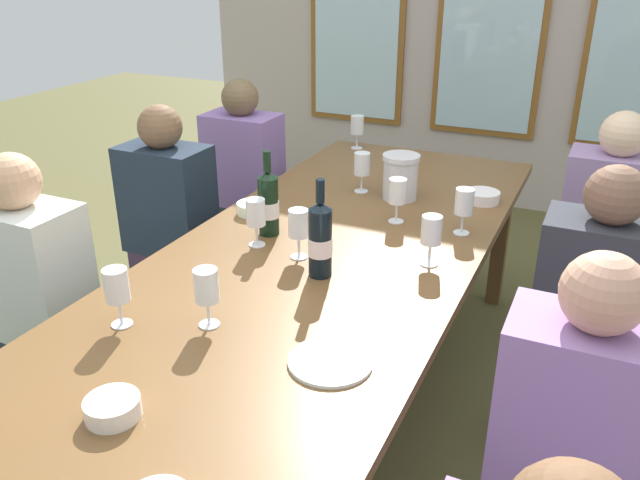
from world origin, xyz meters
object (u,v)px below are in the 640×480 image
Objects in this scene: tasting_bowl_2 at (113,408)px; wine_glass_2 at (299,226)px; seated_person_4 at (245,189)px; metal_pitcher at (400,177)px; dining_table at (309,278)px; seated_person_0 at (39,312)px; wine_bottle_0 at (320,239)px; tasting_bowl_1 at (482,197)px; wine_glass_6 at (397,193)px; wine_glass_5 at (362,166)px; wine_bottle_1 at (268,203)px; wine_glass_1 at (464,203)px; seated_person_3 at (589,332)px; white_plate_0 at (330,361)px; wine_glass_4 at (431,232)px; wine_glass_7 at (206,287)px; seated_person_2 at (171,233)px; wine_glass_8 at (256,213)px; seated_person_1 at (568,465)px; seated_person_5 at (602,244)px; wine_glass_9 at (117,287)px; tasting_bowl_0 at (253,208)px; wine_glass_10 at (357,126)px.

wine_glass_2 reaches higher than tasting_bowl_2.
metal_pitcher is at bearing -18.84° from seated_person_4.
dining_table is 16.56× the size of wine_glass_2.
wine_glass_2 is 0.99m from seated_person_0.
tasting_bowl_1 is at bearing 69.29° from wine_bottle_0.
seated_person_4 is (-1.29, 0.23, -0.24)m from tasting_bowl_1.
seated_person_4 reaches higher than wine_glass_6.
wine_glass_5 is 0.92m from seated_person_4.
seated_person_4 is at bearing 126.25° from wine_bottle_1.
seated_person_3 reaches higher than wine_glass_1.
white_plate_0 is 1.73× the size of tasting_bowl_2.
white_plate_0 is at bearing -50.52° from wine_bottle_1.
wine_glass_4 is 0.16× the size of seated_person_4.
wine_glass_1 is 0.16× the size of seated_person_0.
dining_table is 2.60× the size of seated_person_3.
white_plate_0 is at bearing -58.94° from dining_table.
dining_table is 0.64m from wine_glass_1.
seated_person_3 reaches higher than wine_glass_6.
metal_pitcher is 1.33× the size of tasting_bowl_1.
tasting_bowl_1 and tasting_bowl_2 have the same top height.
wine_bottle_0 is 0.44m from wine_glass_7.
seated_person_2 and seated_person_3 have the same top height.
seated_person_4 is (-0.81, 1.52, -0.34)m from wine_glass_7.
wine_glass_8 is 0.16× the size of seated_person_1.
tasting_bowl_1 is (0.33, 0.10, -0.07)m from metal_pitcher.
wine_glass_7 is 1.88m from seated_person_5.
wine_glass_7 is at bearing -110.68° from tasting_bowl_1.
seated_person_5 is at bearing 60.82° from wine_glass_4.
seated_person_0 reaches higher than wine_glass_8.
wine_glass_2 is at bearing 143.99° from wine_bottle_0.
seated_person_0 reaches higher than white_plate_0.
tasting_bowl_1 is 0.82× the size of wine_glass_5.
seated_person_3 is at bearing -90.00° from seated_person_5.
wine_bottle_0 reaches higher than wine_glass_4.
wine_glass_2 is at bearing 123.90° from white_plate_0.
wine_glass_9 is at bearing -97.02° from wine_glass_8.
seated_person_2 is 0.65m from seated_person_4.
tasting_bowl_0 is at bearing 136.76° from wine_bottle_1.
metal_pitcher reaches higher than wine_glass_10.
wine_glass_5 is (-0.18, 0.01, 0.02)m from metal_pitcher.
white_plate_0 is 1.26× the size of wine_glass_4.
seated_person_3 reaches higher than wine_glass_7.
tasting_bowl_0 is 0.84m from wine_glass_7.
wine_glass_8 is (-0.15, 0.52, 0.00)m from wine_glass_7.
seated_person_5 reaches higher than metal_pitcher.
tasting_bowl_2 is 1.11m from seated_person_1.
wine_bottle_1 is 0.61m from wine_glass_4.
wine_glass_10 is (-0.66, 1.83, 0.11)m from white_plate_0.
seated_person_1 is at bearing -90.00° from seated_person_5.
seated_person_0 is 1.42m from seated_person_4.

